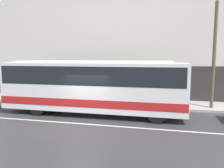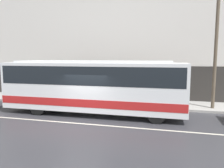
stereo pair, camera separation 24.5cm
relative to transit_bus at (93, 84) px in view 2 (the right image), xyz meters
The scene contains 7 objects.
ground_plane 2.80m from the transit_bus, 89.28° to the right, with size 60.00×60.00×0.00m, color #333338.
sidewalk 3.83m from the transit_bus, 89.55° to the left, with size 60.00×3.03×0.15m.
building_facade 6.61m from the transit_bus, 89.70° to the left, with size 60.00×0.35×12.62m.
lane_stripe 2.80m from the transit_bus, 89.28° to the right, with size 54.00×0.14×0.01m.
transit_bus is the anchor object (origin of this frame).
utility_pole_near 8.03m from the transit_bus, 20.46° to the left, with size 0.21×0.21×6.84m.
pedestrian_waiting 3.63m from the transit_bus, 93.05° to the left, with size 0.36×0.36×1.71m.
Camera 2 is at (4.36, -10.39, 3.47)m, focal length 35.00 mm.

